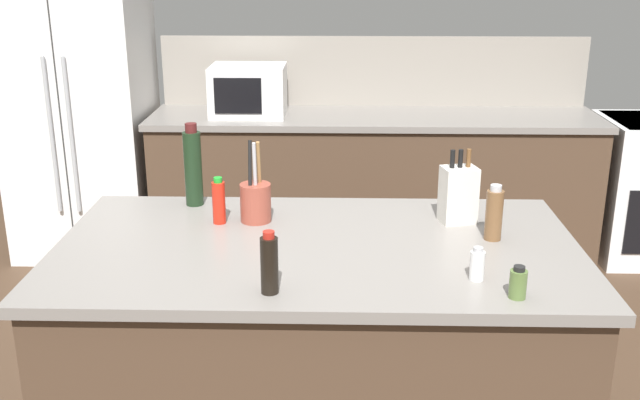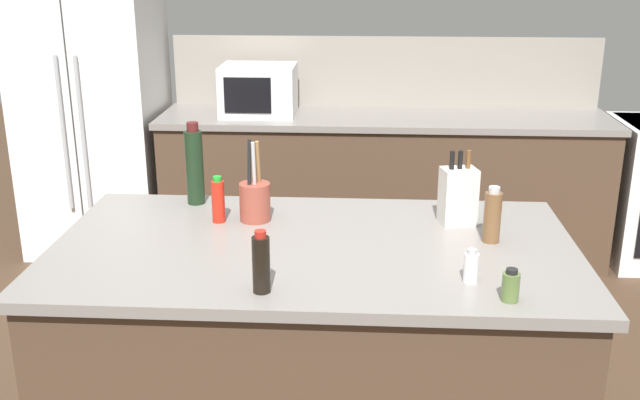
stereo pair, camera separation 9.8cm
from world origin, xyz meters
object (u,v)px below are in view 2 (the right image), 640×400
Objects in this scene: knife_block at (458,196)px; spice_jar_oregano at (511,286)px; microwave at (259,90)px; salt_shaker at (471,267)px; pepper_grinder at (492,216)px; soy_sauce_bottle at (261,263)px; refrigerator at (95,120)px; utensil_crock at (255,200)px; hot_sauce_bottle at (218,201)px; wine_bottle at (195,166)px.

knife_block is 0.67m from spice_jar_oregano.
knife_block is at bearing -61.97° from microwave.
knife_block is 2.79× the size of spice_jar_oregano.
salt_shaker is (-0.02, -0.54, -0.06)m from knife_block.
pepper_grinder is 1.03× the size of soy_sauce_bottle.
refrigerator reaches higher than utensil_crock.
hot_sauce_bottle is at bearing -86.61° from microwave.
microwave is at bearing 93.39° from hot_sauce_bottle.
soy_sauce_bottle is at bearing 178.78° from spice_jar_oregano.
utensil_crock is (-0.78, -0.01, -0.03)m from knife_block.
hot_sauce_bottle is (-1.01, 0.63, 0.04)m from spice_jar_oregano.
wine_bottle is 1.86× the size of hot_sauce_bottle.
hot_sauce_bottle is (-0.14, -0.03, 0.00)m from utensil_crock.
salt_shaker is (1.02, -2.49, -0.10)m from microwave.
pepper_grinder is at bearing -17.33° from wine_bottle.
spice_jar_oregano is at bearing -96.07° from knife_block.
utensil_crock reaches higher than salt_shaker.
knife_block is 2.61× the size of salt_shaker.
utensil_crock is at bearing 10.68° from hot_sauce_bottle.
spice_jar_oregano is (1.14, -0.84, -0.11)m from wine_bottle.
microwave is at bearing 98.06° from soy_sauce_bottle.
refrigerator is at bearing 124.03° from utensil_crock.
soy_sauce_bottle is at bearing -148.85° from pepper_grinder.
soy_sauce_bottle reaches higher than spice_jar_oregano.
pepper_grinder reaches higher than salt_shaker.
knife_block reaches higher than spice_jar_oregano.
spice_jar_oregano is (0.10, -0.13, -0.00)m from salt_shaker.
hot_sauce_bottle is (0.14, -0.22, -0.07)m from wine_bottle.
refrigerator is at bearing 119.02° from soy_sauce_bottle.
spice_jar_oregano is at bearing -92.08° from pepper_grinder.
salt_shaker is 1.03m from hot_sauce_bottle.
hot_sauce_bottle is (-0.90, 0.50, 0.04)m from salt_shaker.
utensil_crock is 1.58× the size of soy_sauce_bottle.
wine_bottle is at bearing 143.50° from spice_jar_oregano.
utensil_crock is at bearing 169.07° from pepper_grinder.
knife_block is 0.78m from utensil_crock.
refrigerator reaches higher than salt_shaker.
wine_bottle is at bearing 145.22° from utensil_crock.
microwave reaches higher than hot_sauce_bottle.
pepper_grinder reaches higher than spice_jar_oregano.
refrigerator is 3.73× the size of microwave.
soy_sauce_bottle is at bearing -67.75° from hot_sauce_bottle.
soy_sauce_bottle is 0.76m from spice_jar_oregano.
microwave is 1.61× the size of knife_block.
refrigerator is 6.01× the size of knife_block.
refrigerator is 3.48m from spice_jar_oregano.
salt_shaker is at bearing 9.70° from soy_sauce_bottle.
salt_shaker is 1.27m from wine_bottle.
knife_block reaches higher than soy_sauce_bottle.
wine_bottle is at bearing 122.10° from hot_sauce_bottle.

